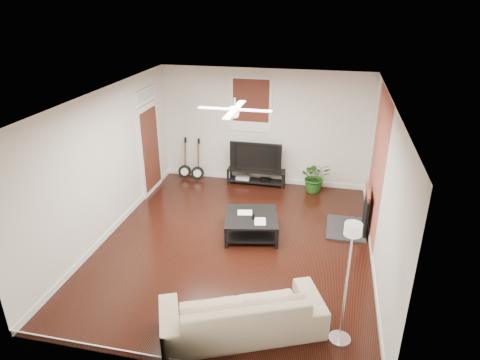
# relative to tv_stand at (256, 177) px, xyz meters

# --- Properties ---
(room) EXTENTS (5.01, 6.01, 2.81)m
(room) POSITION_rel_tv_stand_xyz_m (0.12, -2.78, 1.20)
(room) COLOR black
(room) RESTS_ON ground
(brick_accent) EXTENTS (0.02, 2.20, 2.80)m
(brick_accent) POSITION_rel_tv_stand_xyz_m (2.60, -1.78, 1.20)
(brick_accent) COLOR #B14A39
(brick_accent) RESTS_ON floor
(fireplace) EXTENTS (0.80, 1.10, 0.92)m
(fireplace) POSITION_rel_tv_stand_xyz_m (2.32, -1.78, 0.26)
(fireplace) COLOR black
(fireplace) RESTS_ON floor
(window_back) EXTENTS (1.00, 0.06, 1.30)m
(window_back) POSITION_rel_tv_stand_xyz_m (-0.18, 0.19, 1.75)
(window_back) COLOR #3F1811
(window_back) RESTS_ON wall_back
(door_left) EXTENTS (0.08, 1.00, 2.50)m
(door_left) POSITION_rel_tv_stand_xyz_m (-2.34, -0.88, 1.05)
(door_left) COLOR white
(door_left) RESTS_ON wall_left
(tv_stand) EXTENTS (1.40, 0.37, 0.39)m
(tv_stand) POSITION_rel_tv_stand_xyz_m (0.00, 0.00, 0.00)
(tv_stand) COLOR black
(tv_stand) RESTS_ON floor
(tv) EXTENTS (1.26, 0.16, 0.72)m
(tv) POSITION_rel_tv_stand_xyz_m (0.00, 0.02, 0.56)
(tv) COLOR black
(tv) RESTS_ON tv_stand
(coffee_table) EXTENTS (1.18, 1.18, 0.42)m
(coffee_table) POSITION_rel_tv_stand_xyz_m (0.35, -2.40, 0.01)
(coffee_table) COLOR black
(coffee_table) RESTS_ON floor
(sofa) EXTENTS (2.42, 1.70, 0.66)m
(sofa) POSITION_rel_tv_stand_xyz_m (0.71, -4.95, 0.13)
(sofa) COLOR tan
(sofa) RESTS_ON floor
(floor_lamp) EXTENTS (0.40, 0.40, 1.84)m
(floor_lamp) POSITION_rel_tv_stand_xyz_m (2.06, -4.85, 0.72)
(floor_lamp) COLOR white
(floor_lamp) RESTS_ON floor
(potted_plant) EXTENTS (0.80, 0.73, 0.76)m
(potted_plant) POSITION_rel_tv_stand_xyz_m (1.44, -0.11, 0.18)
(potted_plant) COLOR #1E5418
(potted_plant) RESTS_ON floor
(guitar_left) EXTENTS (0.35, 0.26, 1.06)m
(guitar_left) POSITION_rel_tv_stand_xyz_m (-1.84, -0.03, 0.33)
(guitar_left) COLOR black
(guitar_left) RESTS_ON floor
(guitar_right) EXTENTS (0.37, 0.29, 1.06)m
(guitar_right) POSITION_rel_tv_stand_xyz_m (-1.49, -0.06, 0.33)
(guitar_right) COLOR black
(guitar_right) RESTS_ON floor
(ceiling_fan) EXTENTS (1.24, 1.24, 0.32)m
(ceiling_fan) POSITION_rel_tv_stand_xyz_m (0.12, -2.78, 2.40)
(ceiling_fan) COLOR white
(ceiling_fan) RESTS_ON ceiling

